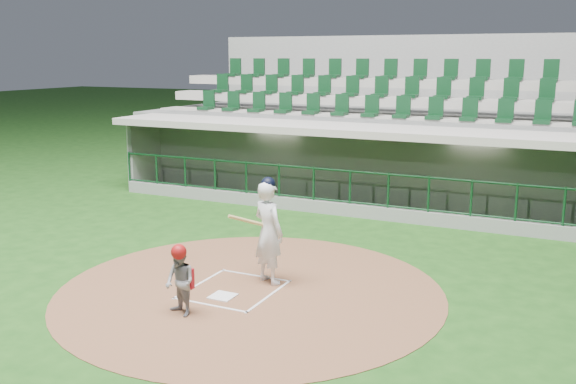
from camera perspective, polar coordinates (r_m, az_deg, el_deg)
name	(u,v)px	position (r m, az deg, el deg)	size (l,w,h in m)	color
ground	(242,285)	(12.43, -4.13, -8.26)	(120.00, 120.00, 0.00)	#184313
dirt_circle	(250,291)	(12.13, -3.36, -8.75)	(7.20, 7.20, 0.01)	brown
home_plate	(223,296)	(11.86, -5.83, -9.20)	(0.43, 0.43, 0.02)	white
batter_box_chalk	(234,289)	(12.18, -4.84, -8.62)	(1.55, 1.80, 0.01)	white
dugout_structure	(377,171)	(19.12, 7.93, 1.85)	(16.40, 3.70, 3.00)	slate
seating_deck	(401,143)	(21.99, 10.02, 4.34)	(17.00, 6.72, 5.15)	slate
batter	(268,231)	(12.23, -1.75, -3.47)	(0.97, 1.01, 2.07)	white
catcher	(180,280)	(10.98, -9.58, -7.75)	(0.69, 0.62, 1.24)	gray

